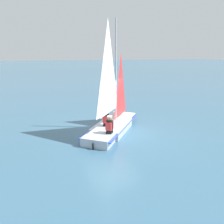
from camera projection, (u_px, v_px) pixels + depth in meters
The scene contains 4 objects.
ground_plane at pixel (112, 131), 10.91m from camera, with size 260.00×260.00×0.00m, color #38607A.
sailboat_main at pixel (112, 116), 10.70m from camera, with size 4.21×4.02×5.34m.
sailor_helm at pixel (106, 121), 10.45m from camera, with size 0.43×0.42×1.16m.
sailor_crew at pixel (110, 128), 9.46m from camera, with size 0.43×0.42×1.16m.
Camera 1 is at (9.48, -4.02, 3.72)m, focal length 35.00 mm.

